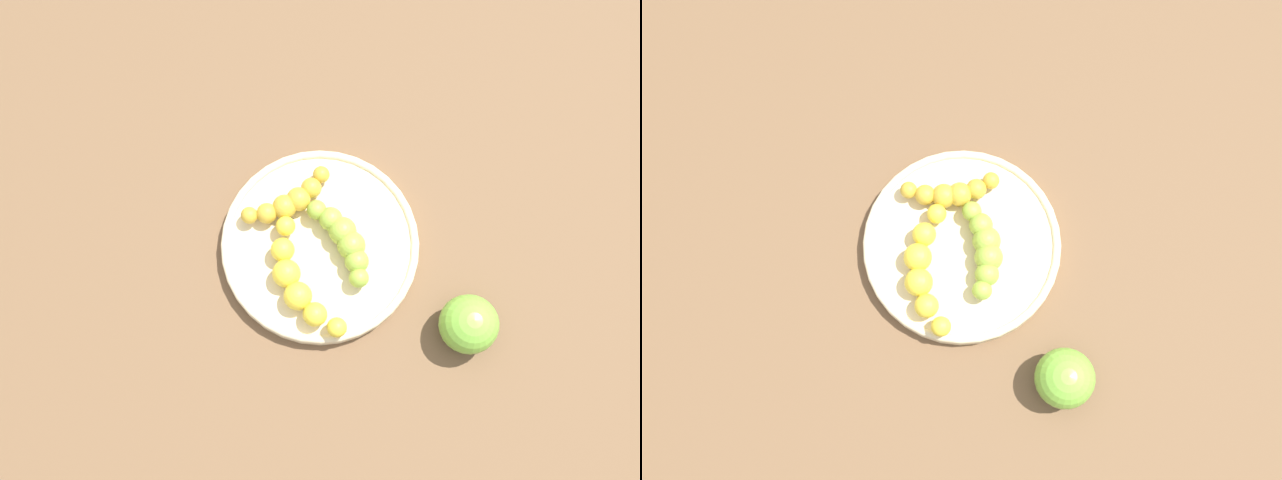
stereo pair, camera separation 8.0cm
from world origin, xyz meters
TOP-DOWN VIEW (x-y plane):
  - ground_plane at (0.00, 0.00)m, footprint 2.40×2.40m
  - fruit_bowl at (0.00, 0.00)m, footprint 0.24×0.24m
  - banana_green at (0.02, 0.02)m, footprint 0.11×0.06m
  - banana_spotted at (-0.06, 0.01)m, footprint 0.05×0.12m
  - banana_yellow at (0.02, -0.05)m, footprint 0.15×0.08m
  - apple_green at (0.19, 0.05)m, footprint 0.07×0.07m

SIDE VIEW (x-z plane):
  - ground_plane at x=0.00m, z-range 0.00..0.00m
  - fruit_bowl at x=0.00m, z-range 0.00..0.02m
  - banana_spotted at x=-0.06m, z-range 0.02..0.05m
  - apple_green at x=0.19m, z-range 0.00..0.07m
  - banana_yellow at x=0.02m, z-range 0.02..0.05m
  - banana_green at x=0.02m, z-range 0.02..0.05m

